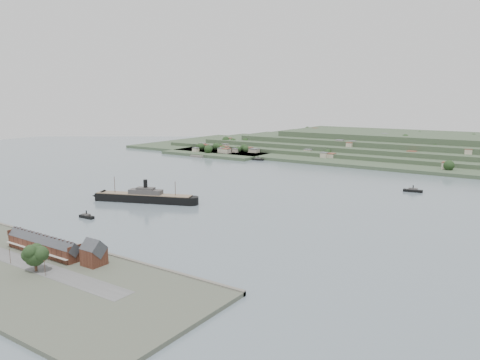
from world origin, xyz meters
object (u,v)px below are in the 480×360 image
Objects in this scene: steamship at (141,197)px; tugboat at (87,216)px; terrace_row at (43,245)px; gabled_building at (94,253)px; fig_tree at (35,255)px.

tugboat is at bearing -84.95° from steamship.
steamship reaches higher than terrace_row.
fig_tree is at bearing -126.06° from gabled_building.
steamship is at bearing 95.05° from tugboat.
fig_tree is (21.24, -18.31, 3.91)m from terrace_row.
gabled_building reaches higher than tugboat.
gabled_building is 105.99m from tugboat.
fig_tree is (69.40, -84.38, 9.34)m from tugboat.
gabled_building is 0.98× the size of fig_tree.
terrace_row is at bearing -66.93° from steamship.
gabled_building is 27.74m from fig_tree.
steamship is 162.03m from fig_tree.
steamship is at bearing 113.07° from terrace_row.
steamship reaches higher than tugboat.
gabled_building is at bearing -53.16° from steamship.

